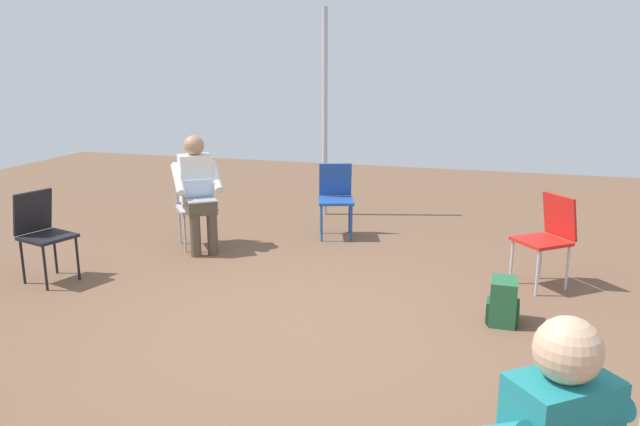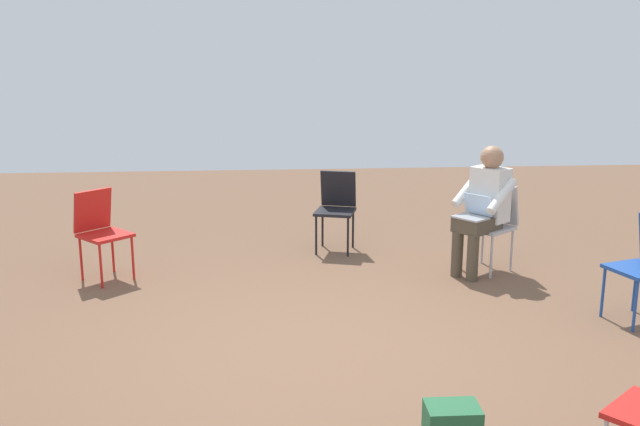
{
  "view_description": "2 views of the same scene",
  "coord_description": "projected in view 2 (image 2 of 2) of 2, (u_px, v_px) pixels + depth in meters",
  "views": [
    {
      "loc": [
        1.36,
        -4.2,
        2.03
      ],
      "look_at": [
        0.16,
        -0.12,
        0.98
      ],
      "focal_mm": 35.0,
      "sensor_mm": 36.0,
      "label": 1
    },
    {
      "loc": [
        4.74,
        -0.34,
        2.19
      ],
      "look_at": [
        -0.25,
        0.05,
        0.99
      ],
      "focal_mm": 40.0,
      "sensor_mm": 36.0,
      "label": 2
    }
  ],
  "objects": [
    {
      "name": "person_with_laptop",
      "position": [
        484.0,
        204.0,
        6.81
      ],
      "size": [
        0.63,
        0.64,
        1.24
      ],
      "rotation": [
        0.0,
        0.0,
        -2.48
      ],
      "color": "#4C4233",
      "rests_on": "ground"
    },
    {
      "name": "chair_southwest",
      "position": [
        101.0,
        228.0,
        6.69
      ],
      "size": [
        0.58,
        0.58,
        0.85
      ],
      "rotation": [
        0.0,
        0.0,
        -0.8
      ],
      "color": "red",
      "rests_on": "ground"
    },
    {
      "name": "chair_west",
      "position": [
        336.0,
        205.0,
        7.64
      ],
      "size": [
        0.53,
        0.5,
        0.85
      ],
      "rotation": [
        0.0,
        0.0,
        -1.85
      ],
      "color": "black",
      "rests_on": "ground"
    },
    {
      "name": "ground_plane",
      "position": [
        316.0,
        355.0,
        5.13
      ],
      "size": [
        15.47,
        15.47,
        0.0
      ],
      "primitive_type": "plane",
      "color": "brown"
    },
    {
      "name": "chair_northwest",
      "position": [
        493.0,
        221.0,
        6.96
      ],
      "size": [
        0.58,
        0.58,
        0.85
      ],
      "rotation": [
        0.0,
        0.0,
        -2.48
      ],
      "color": "#B7B7BC",
      "rests_on": "ground"
    }
  ]
}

